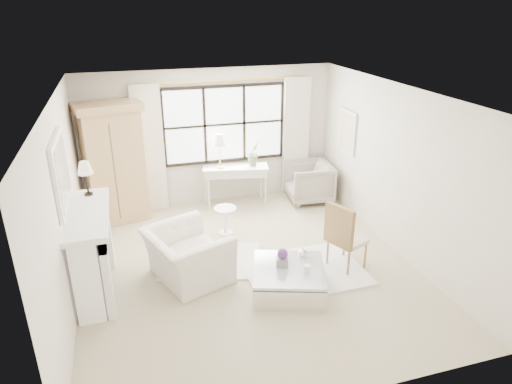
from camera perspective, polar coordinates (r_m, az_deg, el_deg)
floor at (r=7.27m, az=-1.03°, el=-9.32°), size 5.50×5.50×0.00m
ceiling at (r=6.27m, az=-1.20°, el=12.09°), size 5.50×5.50×0.00m
wall_back at (r=9.19m, az=-5.78°, el=6.81°), size 5.00×0.00×5.00m
wall_front at (r=4.38m, az=8.90°, el=-12.58°), size 5.00×0.00×5.00m
wall_left at (r=6.50m, az=-22.85°, el=-1.86°), size 0.00×5.50×5.50m
wall_right at (r=7.66m, az=17.22°, el=2.59°), size 0.00×5.50×5.50m
window_pane at (r=9.16m, az=-3.96°, el=8.44°), size 2.40×0.02×1.50m
window_frame at (r=9.15m, az=-3.94°, el=8.43°), size 2.50×0.04×1.50m
curtain_rod at (r=8.93m, az=-4.02°, el=13.77°), size 3.30×0.04×0.04m
curtain_left at (r=8.99m, az=-13.17°, el=5.18°), size 0.55×0.10×2.47m
curtain_right at (r=9.62m, az=5.01°, el=6.85°), size 0.55×0.10×2.47m
fireplace at (r=6.78m, az=-20.05°, el=-7.06°), size 0.58×1.66×1.26m
mirror_frame at (r=6.32m, az=-23.25°, el=2.21°), size 0.05×1.15×0.95m
mirror_glass at (r=6.32m, az=-22.99°, el=2.24°), size 0.02×1.00×0.80m
art_frame at (r=8.98m, az=11.33°, el=7.42°), size 0.04×0.62×0.82m
art_canvas at (r=8.97m, az=11.22°, el=7.41°), size 0.01×0.52×0.72m
mantel_lamp at (r=6.92m, az=-20.60°, el=2.67°), size 0.22×0.22×0.51m
armoire at (r=8.72m, az=-17.34°, el=3.53°), size 1.25×0.94×2.24m
console_table at (r=9.29m, az=-2.56°, el=0.90°), size 1.36×0.71×0.80m
console_lamp at (r=8.93m, az=-4.60°, el=6.43°), size 0.28×0.28×0.69m
orchid_plant at (r=9.15m, az=-0.31°, el=4.92°), size 0.36×0.35×0.51m
side_table at (r=8.10m, az=-3.87°, el=-3.12°), size 0.40×0.40×0.51m
rug_left at (r=7.43m, az=-5.60°, el=-8.55°), size 1.81×1.47×0.03m
rug_right at (r=7.18m, az=6.06°, el=-9.77°), size 1.81×1.37×0.03m
club_armchair at (r=6.88m, az=-8.59°, el=-7.87°), size 1.37×1.46×0.77m
wingback_chair at (r=9.49m, az=6.63°, el=1.26°), size 0.98×0.95×0.81m
french_chair at (r=7.25m, az=11.14°, el=-7.05°), size 0.63×0.63×1.08m
coffee_table at (r=6.65m, az=4.08°, el=-10.91°), size 1.27×1.27×0.38m
planter_box at (r=6.56m, az=3.31°, el=-8.69°), size 0.21×0.21×0.12m
planter_flowers at (r=6.49m, az=3.34°, el=-7.68°), size 0.15×0.15×0.15m
pillar_candle at (r=6.43m, az=6.35°, el=-9.55°), size 0.09×0.09×0.12m
coffee_vase at (r=6.81m, az=5.81°, el=-7.42°), size 0.17×0.17×0.14m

